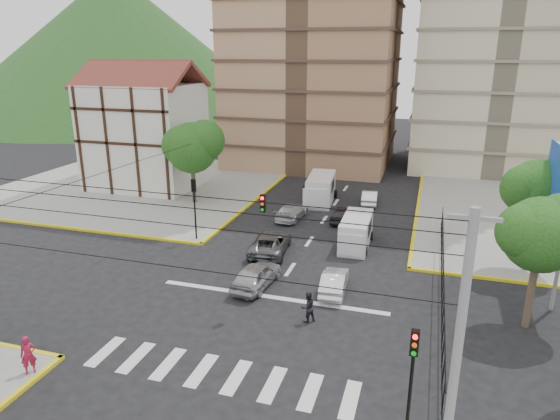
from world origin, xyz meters
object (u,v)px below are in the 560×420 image
at_px(van_left_lane, 320,190).
at_px(car_silver_front_left, 256,275).
at_px(pedestrian_crosswalk, 308,307).
at_px(van_right_lane, 355,233).
at_px(pedestrian_sw_corner, 28,355).
at_px(traffic_light_se, 412,369).
at_px(traffic_light_nw, 194,199).
at_px(car_white_front_right, 334,282).

relative_size(van_left_lane, car_silver_front_left, 1.33).
bearing_deg(pedestrian_crosswalk, van_right_lane, -137.19).
bearing_deg(van_right_lane, van_left_lane, 114.63).
bearing_deg(pedestrian_sw_corner, pedestrian_crosswalk, -8.25).
bearing_deg(traffic_light_se, car_silver_front_left, 132.11).
bearing_deg(pedestrian_crosswalk, car_silver_front_left, -80.92).
height_order(traffic_light_nw, van_right_lane, traffic_light_nw).
bearing_deg(traffic_light_nw, van_left_lane, 61.08).
xyz_separation_m(traffic_light_nw, pedestrian_sw_corner, (0.30, -16.20, -2.12)).
bearing_deg(car_silver_front_left, pedestrian_sw_corner, 65.25).
height_order(van_left_lane, pedestrian_sw_corner, van_left_lane).
distance_m(van_right_lane, pedestrian_crosswalk, 10.62).
bearing_deg(traffic_light_nw, car_silver_front_left, -40.48).
xyz_separation_m(traffic_light_nw, van_right_lane, (11.09, 2.06, -2.09)).
relative_size(car_white_front_right, pedestrian_sw_corner, 2.22).
height_order(traffic_light_se, traffic_light_nw, same).
distance_m(car_silver_front_left, pedestrian_crosswalk, 4.79).
height_order(traffic_light_se, van_left_lane, traffic_light_se).
height_order(traffic_light_nw, van_left_lane, traffic_light_nw).
height_order(car_white_front_right, pedestrian_crosswalk, pedestrian_crosswalk).
relative_size(car_silver_front_left, pedestrian_sw_corner, 2.50).
xyz_separation_m(traffic_light_se, pedestrian_sw_corner, (-15.30, -0.60, -2.12)).
height_order(traffic_light_se, car_silver_front_left, traffic_light_se).
distance_m(van_right_lane, car_silver_front_left, 8.91).
bearing_deg(car_white_front_right, pedestrian_crosswalk, 75.99).
bearing_deg(car_silver_front_left, van_left_lane, -83.74).
xyz_separation_m(traffic_light_nw, car_silver_front_left, (6.57, -5.61, -2.39)).
distance_m(traffic_light_se, van_right_lane, 18.35).
xyz_separation_m(traffic_light_se, car_silver_front_left, (-9.03, 9.99, -2.39)).
xyz_separation_m(traffic_light_nw, car_white_front_right, (10.99, -4.93, -2.49)).
bearing_deg(pedestrian_crosswalk, car_white_front_right, -143.31).
relative_size(traffic_light_nw, van_right_lane, 0.93).
height_order(van_left_lane, car_silver_front_left, van_left_lane).
bearing_deg(car_white_front_right, pedestrian_sw_corner, 42.58).
bearing_deg(car_silver_front_left, traffic_light_nw, -34.64).
height_order(pedestrian_sw_corner, pedestrian_crosswalk, pedestrian_sw_corner).
relative_size(traffic_light_nw, car_white_front_right, 1.17).
xyz_separation_m(traffic_light_se, traffic_light_nw, (-15.60, 15.60, 0.00)).
xyz_separation_m(van_right_lane, pedestrian_crosswalk, (-0.73, -10.59, -0.22)).
bearing_deg(van_right_lane, pedestrian_crosswalk, -95.16).
distance_m(van_left_lane, pedestrian_crosswalk, 20.57).
xyz_separation_m(traffic_light_se, van_right_lane, (-4.51, 17.66, -2.09)).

